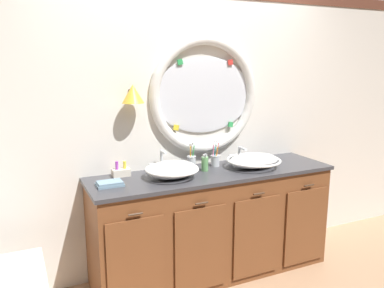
{
  "coord_description": "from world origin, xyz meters",
  "views": [
    {
      "loc": [
        -1.36,
        -2.44,
        1.77
      ],
      "look_at": [
        -0.11,
        0.25,
        1.14
      ],
      "focal_mm": 36.88,
      "sensor_mm": 36.0,
      "label": 1
    }
  ],
  "objects_px": {
    "toothbrush_holder_left": "(191,161)",
    "toothbrush_holder_right": "(215,159)",
    "sink_basin_left": "(172,169)",
    "sink_basin_right": "(254,160)",
    "toiletry_basket": "(121,172)",
    "folded_hand_towel": "(110,184)",
    "soap_dispenser": "(205,163)"
  },
  "relations": [
    {
      "from": "toothbrush_holder_left",
      "to": "toothbrush_holder_right",
      "type": "relative_size",
      "value": 0.95
    },
    {
      "from": "sink_basin_left",
      "to": "sink_basin_right",
      "type": "relative_size",
      "value": 0.9
    },
    {
      "from": "toiletry_basket",
      "to": "toothbrush_holder_left",
      "type": "bearing_deg",
      "value": 0.65
    },
    {
      "from": "sink_basin_left",
      "to": "toiletry_basket",
      "type": "height_order",
      "value": "sink_basin_left"
    },
    {
      "from": "sink_basin_left",
      "to": "toothbrush_holder_right",
      "type": "distance_m",
      "value": 0.49
    },
    {
      "from": "sink_basin_left",
      "to": "sink_basin_right",
      "type": "bearing_deg",
      "value": 0.0
    },
    {
      "from": "folded_hand_towel",
      "to": "toiletry_basket",
      "type": "height_order",
      "value": "toiletry_basket"
    },
    {
      "from": "sink_basin_right",
      "to": "folded_hand_towel",
      "type": "distance_m",
      "value": 1.22
    },
    {
      "from": "soap_dispenser",
      "to": "folded_hand_towel",
      "type": "relative_size",
      "value": 0.77
    },
    {
      "from": "toothbrush_holder_left",
      "to": "toiletry_basket",
      "type": "bearing_deg",
      "value": -179.35
    },
    {
      "from": "toothbrush_holder_left",
      "to": "toothbrush_holder_right",
      "type": "height_order",
      "value": "toothbrush_holder_right"
    },
    {
      "from": "soap_dispenser",
      "to": "folded_hand_towel",
      "type": "distance_m",
      "value": 0.8
    },
    {
      "from": "sink_basin_left",
      "to": "toothbrush_holder_right",
      "type": "bearing_deg",
      "value": 20.37
    },
    {
      "from": "sink_basin_left",
      "to": "folded_hand_towel",
      "type": "relative_size",
      "value": 2.17
    },
    {
      "from": "folded_hand_towel",
      "to": "sink_basin_right",
      "type": "bearing_deg",
      "value": -0.4
    },
    {
      "from": "toothbrush_holder_right",
      "to": "soap_dispenser",
      "type": "relative_size",
      "value": 1.52
    },
    {
      "from": "soap_dispenser",
      "to": "toiletry_basket",
      "type": "bearing_deg",
      "value": 167.83
    },
    {
      "from": "sink_basin_right",
      "to": "toothbrush_holder_right",
      "type": "xyz_separation_m",
      "value": [
        -0.27,
        0.17,
        -0.0
      ]
    },
    {
      "from": "sink_basin_right",
      "to": "toiletry_basket",
      "type": "height_order",
      "value": "toiletry_basket"
    },
    {
      "from": "toothbrush_holder_left",
      "to": "toiletry_basket",
      "type": "height_order",
      "value": "toothbrush_holder_left"
    },
    {
      "from": "toothbrush_holder_right",
      "to": "toothbrush_holder_left",
      "type": "bearing_deg",
      "value": 165.55
    },
    {
      "from": "toothbrush_holder_left",
      "to": "sink_basin_right",
      "type": "bearing_deg",
      "value": -25.32
    },
    {
      "from": "soap_dispenser",
      "to": "toiletry_basket",
      "type": "xyz_separation_m",
      "value": [
        -0.66,
        0.14,
        -0.03
      ]
    },
    {
      "from": "sink_basin_left",
      "to": "toothbrush_holder_right",
      "type": "height_order",
      "value": "toothbrush_holder_right"
    },
    {
      "from": "sink_basin_right",
      "to": "folded_hand_towel",
      "type": "height_order",
      "value": "sink_basin_right"
    },
    {
      "from": "toothbrush_holder_right",
      "to": "sink_basin_right",
      "type": "bearing_deg",
      "value": -32.17
    },
    {
      "from": "sink_basin_right",
      "to": "toothbrush_holder_left",
      "type": "xyz_separation_m",
      "value": [
        -0.47,
        0.22,
        -0.0
      ]
    },
    {
      "from": "sink_basin_right",
      "to": "toothbrush_holder_left",
      "type": "height_order",
      "value": "toothbrush_holder_left"
    },
    {
      "from": "toothbrush_holder_right",
      "to": "soap_dispenser",
      "type": "distance_m",
      "value": 0.18
    },
    {
      "from": "toothbrush_holder_right",
      "to": "toiletry_basket",
      "type": "distance_m",
      "value": 0.81
    },
    {
      "from": "toothbrush_holder_left",
      "to": "toiletry_basket",
      "type": "relative_size",
      "value": 1.55
    },
    {
      "from": "sink_basin_left",
      "to": "toothbrush_holder_right",
      "type": "xyz_separation_m",
      "value": [
        0.46,
        0.17,
        -0.01
      ]
    }
  ]
}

